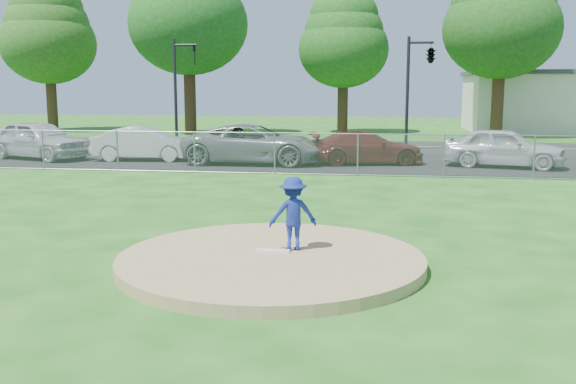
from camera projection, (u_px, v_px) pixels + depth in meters
The scene contains 19 objects.
ground at pixel (324, 183), 21.08m from camera, with size 120.00×120.00×0.00m, color #185312.
pitchers_mound at pixel (271, 260), 11.30m from camera, with size 5.40×5.40×0.20m, color #9E8356.
pitching_rubber at pixel (273, 251), 11.48m from camera, with size 0.60×0.15×0.04m, color white.
chain_link_fence at pixel (330, 155), 22.91m from camera, with size 40.00×0.06×1.50m, color gray.
parking_lot at pixel (338, 161), 27.42m from camera, with size 50.00×8.00×0.01m, color black.
street at pixel (348, 146), 34.74m from camera, with size 60.00×7.00×0.01m, color black.
tree_far_left at pixel (48, 32), 45.63m from camera, with size 6.72×6.72×10.74m.
tree_left at pixel (188, 8), 41.87m from camera, with size 7.84×7.84×12.53m.
tree_center at pixel (344, 38), 43.61m from camera, with size 6.16×6.16×9.84m.
tree_right at pixel (502, 14), 40.00m from camera, with size 7.28×7.28×11.63m.
traffic_signal_left at pixel (180, 83), 33.54m from camera, with size 1.28×0.20×5.60m.
traffic_signal_center at pixel (429, 57), 31.47m from camera, with size 1.42×2.48×5.60m.
pitcher at pixel (293, 214), 11.55m from camera, with size 0.86×0.50×1.34m, color navy.
traffic_cone at pixel (199, 155), 26.10m from camera, with size 0.39×0.39×0.75m, color #FF440D.
parked_car_silver at pixel (38, 140), 28.18m from camera, with size 2.01×4.99×1.70m, color silver.
parked_car_white at pixel (144, 144), 27.59m from camera, with size 1.52×4.36×1.44m, color silver.
parked_car_gray at pixel (254, 144), 26.38m from camera, with size 2.68×5.81×1.62m, color slate.
parked_car_darkred at pixel (366, 148), 26.27m from camera, with size 1.89×4.64×1.35m, color #5B1716.
parked_car_pearl at pixel (504, 147), 25.21m from camera, with size 1.85×4.60×1.57m, color silver.
Camera 1 is at (1.93, -10.80, 3.11)m, focal length 40.00 mm.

